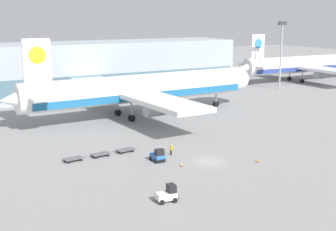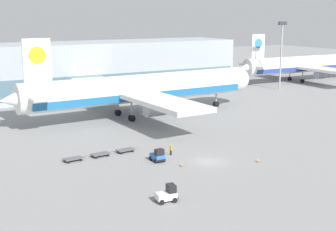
% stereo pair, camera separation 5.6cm
% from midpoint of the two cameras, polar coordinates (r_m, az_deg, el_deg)
% --- Properties ---
extents(ground_plane, '(400.00, 400.00, 0.00)m').
position_cam_midpoint_polar(ground_plane, '(69.47, 4.86, -5.64)').
color(ground_plane, gray).
extents(terminal_building, '(90.00, 18.20, 14.00)m').
position_cam_midpoint_polar(terminal_building, '(127.78, -11.01, 5.58)').
color(terminal_building, '#9EA8B2').
rests_on(terminal_building, ground_plane).
extents(light_mast, '(2.80, 0.50, 19.32)m').
position_cam_midpoint_polar(light_mast, '(138.37, 13.62, 7.80)').
color(light_mast, '#9EA0A5').
rests_on(light_mast, ground_plane).
extents(airplane_main, '(58.10, 48.26, 17.00)m').
position_cam_midpoint_polar(airplane_main, '(98.44, -3.63, 3.19)').
color(airplane_main, white).
rests_on(airplane_main, ground_plane).
extents(airplane_distant, '(52.70, 43.73, 15.42)m').
position_cam_midpoint_polar(airplane_distant, '(158.45, 16.19, 5.96)').
color(airplane_distant, white).
rests_on(airplane_distant, ground_plane).
extents(baggage_tug_foreground, '(2.61, 1.91, 2.00)m').
position_cam_midpoint_polar(baggage_tug_foreground, '(54.87, -0.08, -9.57)').
color(baggage_tug_foreground, silver).
rests_on(baggage_tug_foreground, ground_plane).
extents(baggage_tug_mid, '(1.65, 2.47, 2.00)m').
position_cam_midpoint_polar(baggage_tug_mid, '(69.13, -1.27, -4.92)').
color(baggage_tug_mid, '#2D66B7').
rests_on(baggage_tug_mid, ground_plane).
extents(baggage_dolly_lead, '(3.76, 1.78, 0.48)m').
position_cam_midpoint_polar(baggage_dolly_lead, '(70.78, -11.49, -5.17)').
color(baggage_dolly_lead, '#56565B').
rests_on(baggage_dolly_lead, ground_plane).
extents(baggage_dolly_second, '(3.76, 1.78, 0.48)m').
position_cam_midpoint_polar(baggage_dolly_second, '(72.32, -8.25, -4.67)').
color(baggage_dolly_second, '#56565B').
rests_on(baggage_dolly_second, ground_plane).
extents(baggage_dolly_third, '(3.76, 1.78, 0.48)m').
position_cam_midpoint_polar(baggage_dolly_third, '(74.08, -5.23, -4.19)').
color(baggage_dolly_third, '#56565B').
rests_on(baggage_dolly_third, ground_plane).
extents(ground_crew_near, '(0.30, 0.56, 1.67)m').
position_cam_midpoint_polar(ground_crew_near, '(72.10, 0.33, -4.11)').
color(ground_crew_near, black).
rests_on(ground_crew_near, ground_plane).
extents(traffic_cone_near, '(0.40, 0.40, 0.63)m').
position_cam_midpoint_polar(traffic_cone_near, '(67.15, 1.63, -5.96)').
color(traffic_cone_near, black).
rests_on(traffic_cone_near, ground_plane).
extents(traffic_cone_far, '(0.40, 0.40, 0.64)m').
position_cam_midpoint_polar(traffic_cone_far, '(70.25, 10.87, -5.35)').
color(traffic_cone_far, black).
rests_on(traffic_cone_far, ground_plane).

